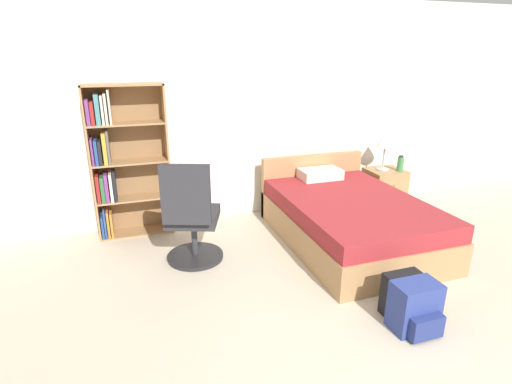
{
  "coord_description": "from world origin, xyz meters",
  "views": [
    {
      "loc": [
        -1.79,
        -1.42,
        1.97
      ],
      "look_at": [
        -0.66,
        1.98,
        0.72
      ],
      "focal_mm": 28.0,
      "sensor_mm": 36.0,
      "label": 1
    }
  ],
  "objects": [
    {
      "name": "wall_back",
      "position": [
        0.0,
        3.23,
        1.3
      ],
      "size": [
        9.0,
        0.06,
        2.6
      ],
      "color": "silver",
      "rests_on": "ground_plane"
    },
    {
      "name": "bookshelf",
      "position": [
        -1.86,
        3.04,
        0.86
      ],
      "size": [
        0.82,
        0.29,
        1.67
      ],
      "color": "#AD7F51",
      "rests_on": "ground_plane"
    },
    {
      "name": "bed",
      "position": [
        0.43,
        2.09,
        0.27
      ],
      "size": [
        1.35,
        1.98,
        0.76
      ],
      "color": "#AD7F51",
      "rests_on": "ground_plane"
    },
    {
      "name": "office_chair",
      "position": [
        -1.27,
        2.11,
        0.46
      ],
      "size": [
        0.62,
        0.68,
        1.06
      ],
      "color": "#232326",
      "rests_on": "ground_plane"
    },
    {
      "name": "nightstand",
      "position": [
        1.46,
        2.88,
        0.25
      ],
      "size": [
        0.48,
        0.44,
        0.5
      ],
      "color": "#AD7F51",
      "rests_on": "ground_plane"
    },
    {
      "name": "table_lamp",
      "position": [
        1.41,
        2.88,
        0.89
      ],
      "size": [
        0.23,
        0.23,
        0.5
      ],
      "color": "#B2B2B7",
      "rests_on": "nightstand"
    },
    {
      "name": "water_bottle",
      "position": [
        1.6,
        2.77,
        0.6
      ],
      "size": [
        0.08,
        0.08,
        0.21
      ],
      "color": "#3F8C4C",
      "rests_on": "nightstand"
    },
    {
      "name": "backpack_blue",
      "position": [
        0.13,
        0.59,
        0.18
      ],
      "size": [
        0.34,
        0.29,
        0.38
      ],
      "color": "navy",
      "rests_on": "ground_plane"
    },
    {
      "name": "backpack_black",
      "position": [
        0.16,
        0.76,
        0.17
      ],
      "size": [
        0.31,
        0.24,
        0.35
      ],
      "color": "black",
      "rests_on": "ground_plane"
    }
  ]
}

